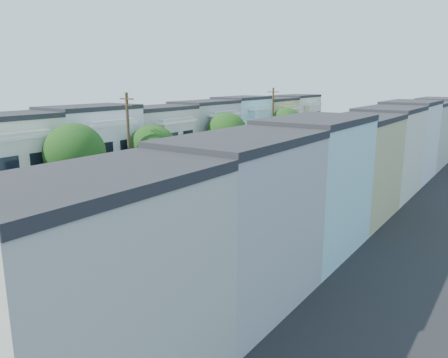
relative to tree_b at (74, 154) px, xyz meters
name	(u,v)px	position (x,y,z in m)	size (l,w,h in m)	color
ground	(169,226)	(6.30, 3.65, -5.63)	(160.00, 160.00, 0.00)	black
road_slab	(264,188)	(6.30, 18.65, -5.62)	(12.00, 70.00, 0.02)	black
curb_left	(218,180)	(0.25, 18.65, -5.56)	(0.30, 70.00, 0.15)	gray
curb_right	(318,196)	(12.35, 18.65, -5.56)	(0.30, 70.00, 0.15)	gray
sidewalk_left	(209,178)	(-1.05, 18.65, -5.56)	(2.60, 70.00, 0.15)	gray
sidewalk_right	(331,198)	(13.65, 18.65, -5.56)	(2.60, 70.00, 0.15)	gray
centerline	(264,188)	(6.30, 18.65, -5.63)	(0.12, 70.00, 0.01)	gold
townhouse_row_left	(184,175)	(-4.85, 18.65, -5.63)	(5.00, 70.00, 8.50)	#C8C182
townhouse_row_right	(370,205)	(17.45, 18.65, -5.63)	(5.00, 70.00, 8.50)	#C8C182
tree_b	(74,154)	(0.00, 0.00, 0.00)	(4.70, 4.70, 8.01)	black
tree_c	(152,150)	(0.00, 8.49, -0.84)	(4.70, 4.70, 7.16)	black
tree_d	(226,133)	(0.00, 20.59, -0.43)	(4.70, 4.70, 7.58)	black
tree_e	(285,124)	(0.00, 35.51, -0.66)	(4.70, 4.70, 7.34)	black
tree_far_r	(372,140)	(13.20, 32.30, -1.51)	(3.10, 3.10, 5.72)	black
utility_pole_near	(129,150)	(0.00, 5.65, -0.48)	(1.60, 0.26, 10.00)	#42301E
utility_pole_far	(272,125)	(0.00, 31.65, -0.48)	(1.60, 0.26, 10.00)	#42301E
fedex_truck	(255,184)	(8.01, 13.86, -4.02)	(2.32, 6.02, 2.89)	silver
lead_sedan	(302,177)	(8.53, 23.03, -4.93)	(2.32, 5.03, 1.40)	black
parked_left_b	(53,231)	(1.40, -3.26, -5.01)	(1.75, 4.17, 1.25)	#12203D
parked_left_c	(141,202)	(1.40, 5.46, -4.90)	(1.55, 4.40, 1.47)	#B3B3B3
parked_left_d	(221,178)	(1.40, 17.55, -5.01)	(1.74, 4.14, 1.24)	#3A0F08
parked_right_a	(138,269)	(11.20, -4.41, -4.95)	(1.44, 4.07, 1.36)	#404649
parked_right_b	(212,233)	(11.20, 2.68, -4.88)	(2.49, 5.39, 1.50)	silver
parked_right_c	(312,186)	(11.20, 19.75, -4.98)	(1.82, 4.34, 1.30)	black
parked_right_d	(347,170)	(11.20, 29.83, -5.01)	(1.46, 3.81, 1.24)	black
motorcycle	(74,308)	(11.52, -9.00, -5.21)	(0.28, 2.03, 0.81)	black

